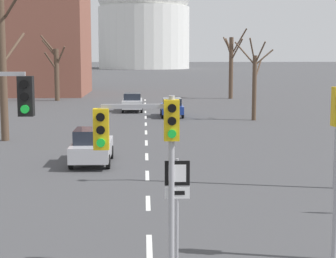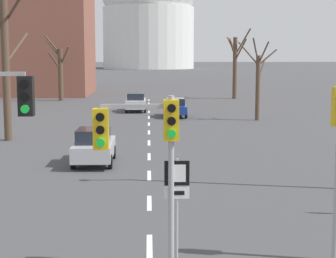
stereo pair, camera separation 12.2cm
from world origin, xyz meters
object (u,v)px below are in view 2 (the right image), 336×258
at_px(street_lamp_right, 333,40).
at_px(sedan_near_right, 136,102).
at_px(traffic_signal_centre_tall, 145,140).
at_px(sedan_near_left, 94,146).
at_px(route_sign_post, 177,194).
at_px(sedan_mid_centre, 175,107).

distance_m(street_lamp_right, sedan_near_right, 31.58).
relative_size(traffic_signal_centre_tall, sedan_near_left, 1.03).
height_order(traffic_signal_centre_tall, sedan_near_left, traffic_signal_centre_tall).
xyz_separation_m(sedan_near_left, sedan_near_right, (1.42, 24.78, 0.01)).
bearing_deg(traffic_signal_centre_tall, route_sign_post, 6.33).
distance_m(street_lamp_right, sedan_mid_centre, 26.48).
xyz_separation_m(sedan_near_left, sedan_mid_centre, (4.80, 20.24, -0.03)).
distance_m(sedan_near_left, sedan_near_right, 24.82).
relative_size(street_lamp_right, sedan_near_right, 2.22).
relative_size(street_lamp_right, sedan_near_left, 2.30).
bearing_deg(street_lamp_right, route_sign_post, -128.21).
height_order(street_lamp_right, sedan_mid_centre, street_lamp_right).
distance_m(route_sign_post, sedan_mid_centre, 33.56).
bearing_deg(sedan_mid_centre, street_lamp_right, -79.62).
distance_m(route_sign_post, sedan_near_right, 38.11).
bearing_deg(sedan_near_left, traffic_signal_centre_tall, -79.28).
xyz_separation_m(route_sign_post, street_lamp_right, (6.22, 7.90, 3.83)).
height_order(route_sign_post, sedan_near_left, route_sign_post).
distance_m(street_lamp_right, sedan_near_left, 11.93).
distance_m(route_sign_post, street_lamp_right, 10.76).
bearing_deg(street_lamp_right, sedan_mid_centre, 100.38).
bearing_deg(street_lamp_right, traffic_signal_centre_tall, -131.08).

